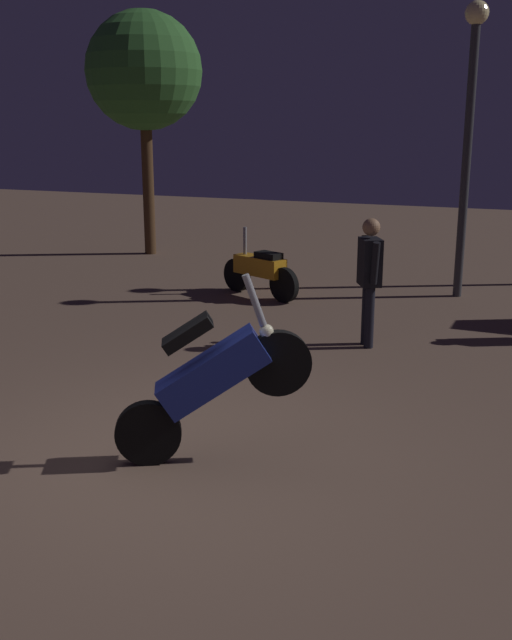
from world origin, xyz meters
TOP-DOWN VIEW (x-y plane):
  - ground_plane at (0.00, 0.00)m, footprint 40.00×40.00m
  - motorcycle_blue_foreground at (0.34, 0.10)m, footprint 1.52×0.84m
  - motorcycle_orange_parked_right at (-1.47, 5.97)m, footprint 1.55×0.79m
  - person_bystander_far at (0.79, 3.89)m, footprint 0.39×0.63m
  - streetlamp_far at (1.54, 7.17)m, footprint 0.36×0.36m
  - tree_left_bg at (-5.12, 8.89)m, footprint 2.38×2.38m

SIDE VIEW (x-z plane):
  - ground_plane at x=0.00m, z-range 0.00..0.00m
  - motorcycle_orange_parked_right at x=-1.47m, z-range -0.12..0.99m
  - motorcycle_blue_foreground at x=0.34m, z-range -0.07..1.56m
  - person_bystander_far at x=0.79m, z-range 0.16..1.80m
  - streetlamp_far at x=1.54m, z-range 0.65..5.19m
  - tree_left_bg at x=-5.12m, z-range 1.26..6.21m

